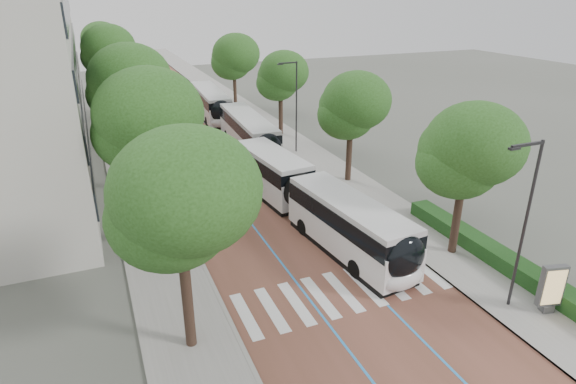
% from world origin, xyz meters
% --- Properties ---
extents(ground, '(160.00, 160.00, 0.00)m').
position_xyz_m(ground, '(0.00, 0.00, 0.00)').
color(ground, '#51544C').
rests_on(ground, ground).
extents(road, '(11.00, 140.00, 0.02)m').
position_xyz_m(road, '(0.00, 40.00, 0.01)').
color(road, brown).
rests_on(road, ground).
extents(sidewalk_left, '(4.00, 140.00, 0.12)m').
position_xyz_m(sidewalk_left, '(-7.50, 40.00, 0.06)').
color(sidewalk_left, gray).
rests_on(sidewalk_left, ground).
extents(sidewalk_right, '(4.00, 140.00, 0.12)m').
position_xyz_m(sidewalk_right, '(7.50, 40.00, 0.06)').
color(sidewalk_right, gray).
rests_on(sidewalk_right, ground).
extents(kerb_left, '(0.20, 140.00, 0.14)m').
position_xyz_m(kerb_left, '(-5.60, 40.00, 0.06)').
color(kerb_left, gray).
rests_on(kerb_left, ground).
extents(kerb_right, '(0.20, 140.00, 0.14)m').
position_xyz_m(kerb_right, '(5.60, 40.00, 0.06)').
color(kerb_right, gray).
rests_on(kerb_right, ground).
extents(zebra_crossing, '(10.55, 3.60, 0.01)m').
position_xyz_m(zebra_crossing, '(0.20, 1.00, 0.03)').
color(zebra_crossing, silver).
rests_on(zebra_crossing, ground).
extents(lane_line_left, '(0.12, 126.00, 0.01)m').
position_xyz_m(lane_line_left, '(-1.60, 40.00, 0.02)').
color(lane_line_left, '#2982CE').
rests_on(lane_line_left, road).
extents(lane_line_right, '(0.12, 126.00, 0.01)m').
position_xyz_m(lane_line_right, '(1.60, 40.00, 0.02)').
color(lane_line_right, '#2982CE').
rests_on(lane_line_right, road).
extents(hedge, '(1.20, 14.00, 0.80)m').
position_xyz_m(hedge, '(9.10, 0.00, 0.52)').
color(hedge, '#163E15').
rests_on(hedge, sidewalk_right).
extents(streetlight_near, '(1.82, 0.20, 8.00)m').
position_xyz_m(streetlight_near, '(6.62, -3.00, 4.82)').
color(streetlight_near, '#2A2A2C').
rests_on(streetlight_near, sidewalk_right).
extents(streetlight_far, '(1.82, 0.20, 8.00)m').
position_xyz_m(streetlight_far, '(6.62, 22.00, 4.82)').
color(streetlight_far, '#2A2A2C').
rests_on(streetlight_far, sidewalk_right).
extents(lamp_post_left, '(0.14, 0.14, 8.00)m').
position_xyz_m(lamp_post_left, '(-6.10, 8.00, 4.12)').
color(lamp_post_left, '#2A2A2C').
rests_on(lamp_post_left, sidewalk_left).
extents(trees_left, '(5.62, 60.45, 9.99)m').
position_xyz_m(trees_left, '(-7.50, 24.17, 7.05)').
color(trees_left, black).
rests_on(trees_left, ground).
extents(trees_right, '(5.98, 47.56, 8.20)m').
position_xyz_m(trees_right, '(7.70, 24.77, 5.70)').
color(trees_right, black).
rests_on(trees_right, ground).
extents(lead_bus, '(4.37, 18.55, 3.20)m').
position_xyz_m(lead_bus, '(1.92, 8.12, 1.63)').
color(lead_bus, black).
rests_on(lead_bus, ground).
extents(bus_queued_0, '(3.06, 12.49, 3.20)m').
position_xyz_m(bus_queued_0, '(3.03, 23.95, 1.62)').
color(bus_queued_0, silver).
rests_on(bus_queued_0, ground).
extents(bus_queued_1, '(3.14, 12.51, 3.20)m').
position_xyz_m(bus_queued_1, '(2.87, 37.42, 1.62)').
color(bus_queued_1, silver).
rests_on(bus_queued_1, ground).
extents(ad_panel, '(1.19, 0.58, 2.38)m').
position_xyz_m(ad_panel, '(7.98, -4.06, 1.37)').
color(ad_panel, '#59595B').
rests_on(ad_panel, sidewalk_right).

